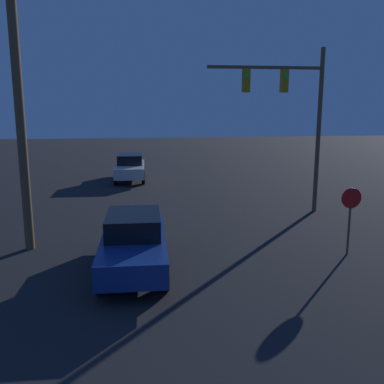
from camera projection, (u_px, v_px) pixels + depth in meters
name	position (u px, v px, depth m)	size (l,w,h in m)	color
car_near	(134.00, 242.00, 11.64)	(1.85, 4.52, 1.55)	navy
car_far	(130.00, 167.00, 25.76)	(1.84, 4.52, 1.55)	beige
traffic_signal_mast	(293.00, 105.00, 17.32)	(4.79, 0.30, 6.72)	brown
stop_sign	(350.00, 209.00, 12.70)	(0.62, 0.07, 2.06)	brown
utility_pole	(19.00, 109.00, 12.64)	(1.55, 0.28, 8.35)	brown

